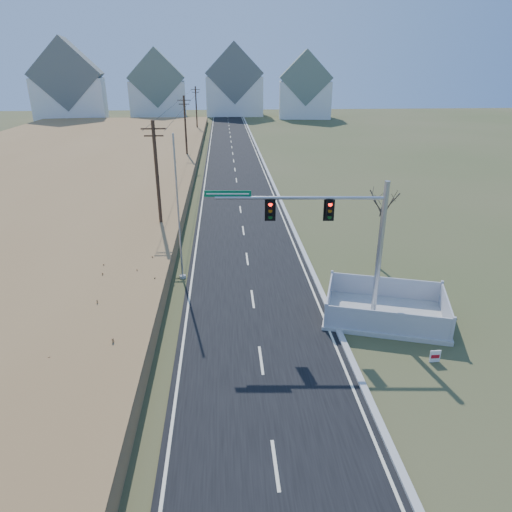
{
  "coord_description": "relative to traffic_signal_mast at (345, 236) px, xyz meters",
  "views": [
    {
      "loc": [
        -1.49,
        -19.5,
        12.6
      ],
      "look_at": [
        0.09,
        2.49,
        3.4
      ],
      "focal_mm": 32.0,
      "sensor_mm": 36.0,
      "label": 1
    }
  ],
  "objects": [
    {
      "name": "ground",
      "position": [
        -4.62,
        -2.06,
        -4.53
      ],
      "size": [
        260.0,
        260.0,
        0.0
      ],
      "primitive_type": "plane",
      "color": "#404A24",
      "rests_on": "ground"
    },
    {
      "name": "road",
      "position": [
        -4.62,
        47.94,
        -4.5
      ],
      "size": [
        8.0,
        180.0,
        0.06
      ],
      "primitive_type": "cube",
      "color": "black",
      "rests_on": "ground"
    },
    {
      "name": "curb",
      "position": [
        -0.47,
        47.94,
        -4.44
      ],
      "size": [
        0.3,
        180.0,
        0.18
      ],
      "primitive_type": "cube",
      "color": "#B2AFA8",
      "rests_on": "ground"
    },
    {
      "name": "reed_marsh",
      "position": [
        -28.62,
        37.94,
        -3.88
      ],
      "size": [
        38.0,
        110.0,
        1.3
      ],
      "primitive_type": "cube",
      "color": "olive",
      "rests_on": "ground"
    },
    {
      "name": "utility_pole_near",
      "position": [
        -11.12,
        12.94,
        0.15
      ],
      "size": [
        1.8,
        0.26,
        9.0
      ],
      "color": "#422D1E",
      "rests_on": "ground"
    },
    {
      "name": "utility_pole_mid",
      "position": [
        -11.12,
        42.94,
        0.15
      ],
      "size": [
        1.8,
        0.26,
        9.0
      ],
      "color": "#422D1E",
      "rests_on": "ground"
    },
    {
      "name": "utility_pole_far",
      "position": [
        -11.12,
        72.94,
        0.15
      ],
      "size": [
        1.8,
        0.26,
        9.0
      ],
      "color": "#422D1E",
      "rests_on": "ground"
    },
    {
      "name": "condo_nw",
      "position": [
        -42.62,
        97.94,
        3.17
      ],
      "size": [
        17.69,
        13.38,
        19.05
      ],
      "rotation": [
        0.0,
        0.0,
        0.14
      ],
      "color": "white",
      "rests_on": "ground"
    },
    {
      "name": "condo_nnw",
      "position": [
        -22.62,
        105.94,
        2.4
      ],
      "size": [
        14.93,
        11.17,
        17.03
      ],
      "rotation": [
        0.0,
        0.0,
        0.07
      ],
      "color": "white",
      "rests_on": "ground"
    },
    {
      "name": "condo_n",
      "position": [
        -2.62,
        109.94,
        3.08
      ],
      "size": [
        15.27,
        10.2,
        18.54
      ],
      "color": "white",
      "rests_on": "ground"
    },
    {
      "name": "condo_ne",
      "position": [
        15.38,
        101.94,
        2.31
      ],
      "size": [
        14.12,
        10.51,
        16.52
      ],
      "rotation": [
        0.0,
        0.0,
        -0.1
      ],
      "color": "white",
      "rests_on": "ground"
    },
    {
      "name": "traffic_signal_mast",
      "position": [
        0.0,
        0.0,
        0.0
      ],
      "size": [
        9.3,
        1.03,
        7.41
      ],
      "rotation": [
        0.0,
        0.0,
        -0.07
      ],
      "color": "#9EA0A5",
      "rests_on": "ground"
    },
    {
      "name": "fence_enclosure",
      "position": [
        2.38,
        -0.56,
        -4.25
      ],
      "size": [
        7.38,
        6.03,
        1.46
      ],
      "rotation": [
        0.0,
        0.0,
        -0.3
      ],
      "color": "#B7B5AD",
      "rests_on": "ground"
    },
    {
      "name": "open_sign",
      "position": [
        3.33,
        -4.71,
        -4.21
      ],
      "size": [
        0.5,
        0.08,
        0.61
      ],
      "rotation": [
        0.0,
        0.0,
        0.02
      ],
      "color": "white",
      "rests_on": "ground"
    },
    {
      "name": "flagpole",
      "position": [
        -8.92,
        5.24,
        -0.9
      ],
      "size": [
        0.41,
        0.41,
        9.09
      ],
      "color": "#B7B5AD",
      "rests_on": "ground"
    },
    {
      "name": "bare_tree",
      "position": [
        4.11,
        6.16,
        0.0
      ],
      "size": [
        2.12,
        2.12,
        5.63
      ],
      "color": "#4C3F33",
      "rests_on": "ground"
    }
  ]
}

